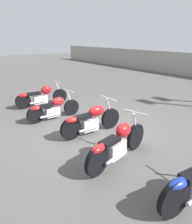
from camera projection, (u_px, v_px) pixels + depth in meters
name	position (u px, v px, depth m)	size (l,w,h in m)	color
ground_plane	(98.00, 132.00, 6.60)	(60.00, 60.00, 0.00)	#514F4C
motorcycle_slot_0	(41.00, 96.00, 8.93)	(0.60, 2.17, 0.97)	black
motorcycle_slot_1	(53.00, 108.00, 7.49)	(0.66, 1.95, 0.94)	black
motorcycle_slot_2	(91.00, 120.00, 6.35)	(0.71, 2.04, 1.00)	black
motorcycle_slot_3	(118.00, 144.00, 4.92)	(0.76, 2.14, 1.03)	black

